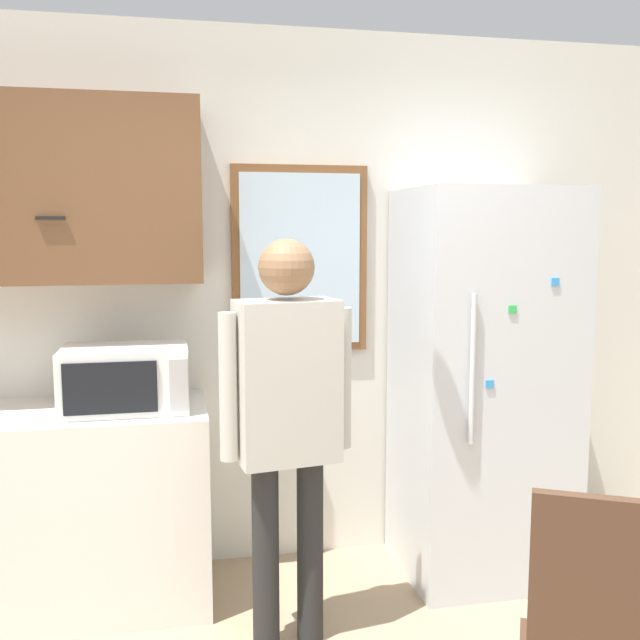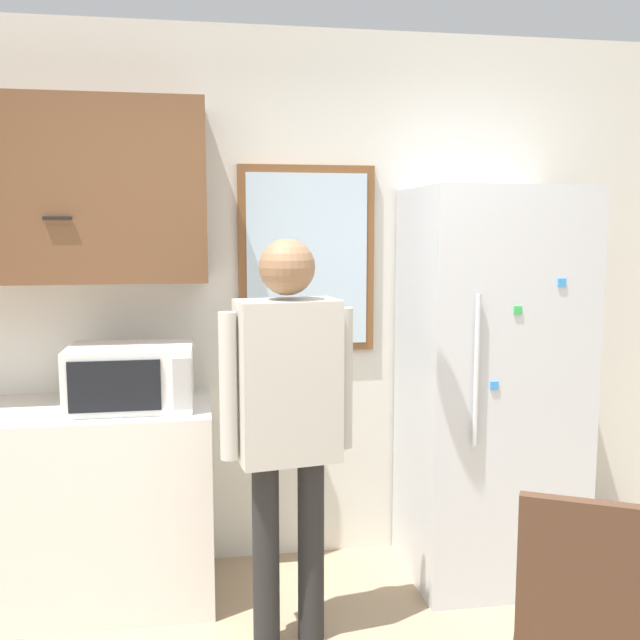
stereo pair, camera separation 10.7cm
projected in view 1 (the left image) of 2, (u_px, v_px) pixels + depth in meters
name	position (u px, v px, depth m)	size (l,w,h in m)	color
back_wall	(251.00, 302.00, 3.62)	(6.00, 0.06, 2.70)	silver
microwave	(125.00, 378.00, 3.17)	(0.55, 0.39, 0.28)	white
person	(287.00, 404.00, 2.85)	(0.54, 0.28, 1.68)	black
refrigerator	(482.00, 384.00, 3.52)	(0.77, 0.72, 1.91)	silver
window	(300.00, 259.00, 3.60)	(0.69, 0.05, 0.94)	brown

